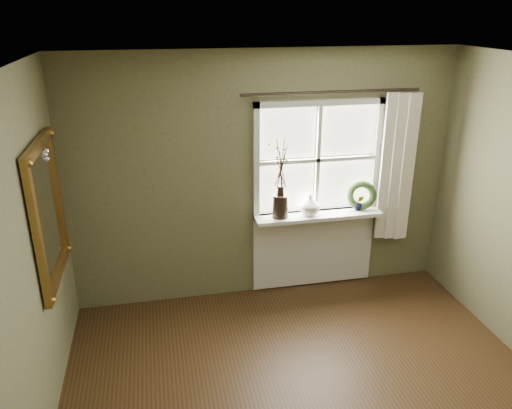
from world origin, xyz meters
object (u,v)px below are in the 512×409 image
object	(u,v)px
dark_jug	(280,206)
wreath	(361,198)
gilt_mirror	(48,212)
cream_vase	(310,205)

from	to	relation	value
dark_jug	wreath	distance (m)	0.91
gilt_mirror	wreath	bearing A→B (deg)	13.89
dark_jug	cream_vase	xyz separation A→B (m)	(0.32, 0.00, -0.01)
cream_vase	gilt_mirror	bearing A→B (deg)	-163.78
cream_vase	gilt_mirror	distance (m)	2.55
wreath	dark_jug	bearing A→B (deg)	-161.38
dark_jug	cream_vase	world-z (taller)	dark_jug
wreath	gilt_mirror	bearing A→B (deg)	-150.01
cream_vase	gilt_mirror	xyz separation A→B (m)	(-2.41, -0.70, 0.41)
dark_jug	gilt_mirror	world-z (taller)	gilt_mirror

